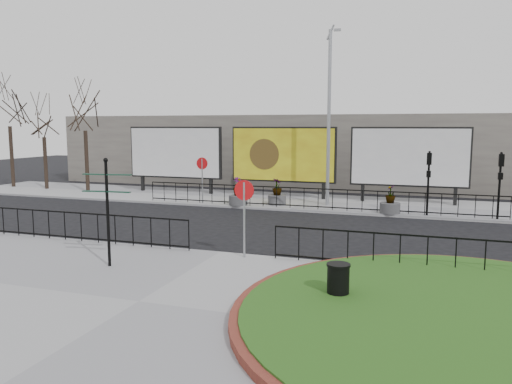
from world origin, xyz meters
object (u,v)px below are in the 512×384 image
at_px(fingerpost_sign, 107,201).
at_px(litter_bin, 338,283).
at_px(planter_a, 238,195).
at_px(planter_c, 390,204).
at_px(planter_b, 277,195).
at_px(billboard_mid, 283,155).
at_px(lamp_post, 329,115).

relative_size(fingerpost_sign, litter_bin, 3.47).
xyz_separation_m(planter_a, planter_c, (7.76, 0.00, -0.07)).
bearing_deg(litter_bin, planter_b, 111.99).
bearing_deg(planter_b, billboard_mid, 99.42).
relative_size(planter_a, planter_c, 1.09).
relative_size(fingerpost_sign, planter_c, 2.39).
bearing_deg(planter_b, planter_a, -156.35).
height_order(litter_bin, planter_c, planter_c).
relative_size(litter_bin, planter_c, 0.69).
bearing_deg(fingerpost_sign, litter_bin, -10.64).
xyz_separation_m(litter_bin, planter_b, (-5.55, 13.73, 0.01)).
distance_m(lamp_post, fingerpost_sign, 14.47).
distance_m(planter_a, planter_c, 7.76).
bearing_deg(planter_b, planter_c, -8.04).
relative_size(planter_a, planter_b, 1.05).
bearing_deg(fingerpost_sign, planter_c, 55.24).
relative_size(lamp_post, planter_b, 6.59).
bearing_deg(billboard_mid, planter_c, -29.46).
height_order(billboard_mid, planter_b, billboard_mid).
bearing_deg(billboard_mid, planter_a, -111.93).
bearing_deg(billboard_mid, fingerpost_sign, -93.53).
height_order(fingerpost_sign, planter_c, fingerpost_sign).
relative_size(billboard_mid, planter_c, 4.59).
bearing_deg(litter_bin, lamp_post, 101.66).
bearing_deg(fingerpost_sign, planter_b, 80.14).
bearing_deg(planter_a, lamp_post, 19.80).
distance_m(litter_bin, planter_c, 12.90).
bearing_deg(litter_bin, billboard_mid, 110.01).
height_order(billboard_mid, lamp_post, lamp_post).
relative_size(lamp_post, litter_bin, 9.93).
height_order(lamp_post, litter_bin, lamp_post).
distance_m(lamp_post, planter_c, 5.63).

